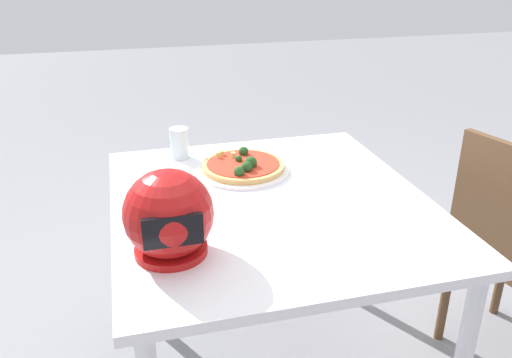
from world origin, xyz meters
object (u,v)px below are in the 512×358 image
drinking_glass (180,143)px  motorcycle_helmet (169,216)px  chair_side (511,245)px  dining_table (270,222)px  pizza (243,165)px

drinking_glass → motorcycle_helmet: bearing=80.9°
motorcycle_helmet → chair_side: bearing=-174.2°
dining_table → chair_side: bearing=172.1°
pizza → chair_side: bearing=158.4°
dining_table → pizza: pizza is taller
dining_table → drinking_glass: size_ratio=9.27×
pizza → drinking_glass: 0.28m
pizza → motorcycle_helmet: motorcycle_helmet is taller
motorcycle_helmet → drinking_glass: motorcycle_helmet is taller
dining_table → pizza: bearing=-81.9°
motorcycle_helmet → chair_side: size_ratio=0.26×
dining_table → chair_side: chair_side is taller
pizza → chair_side: 0.99m
pizza → motorcycle_helmet: (0.31, 0.47, 0.08)m
dining_table → motorcycle_helmet: motorcycle_helmet is taller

